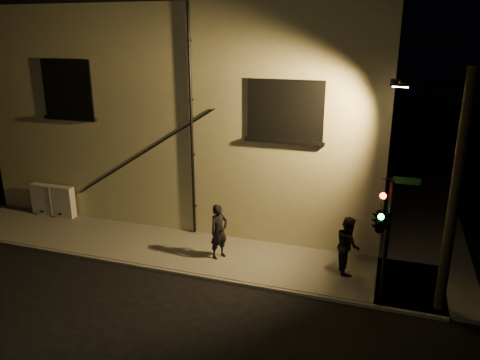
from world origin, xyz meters
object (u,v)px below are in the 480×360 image
(traffic_signal, at_px, (381,219))
(streetlamp_pole, at_px, (451,188))
(utility_cabinet, at_px, (53,200))
(pedestrian_b, at_px, (348,245))
(pedestrian_a, at_px, (219,231))

(traffic_signal, bearing_deg, streetlamp_pole, 8.89)
(utility_cabinet, relative_size, traffic_signal, 0.54)
(pedestrian_b, height_order, traffic_signal, traffic_signal)
(utility_cabinet, bearing_deg, traffic_signal, -10.86)
(pedestrian_b, relative_size, traffic_signal, 0.50)
(streetlamp_pole, bearing_deg, traffic_signal, -171.11)
(utility_cabinet, relative_size, pedestrian_b, 1.07)
(utility_cabinet, distance_m, traffic_signal, 13.47)
(utility_cabinet, height_order, pedestrian_b, pedestrian_b)
(streetlamp_pole, bearing_deg, pedestrian_a, 172.83)
(utility_cabinet, xyz_separation_m, pedestrian_a, (7.95, -1.40, 0.29))
(pedestrian_a, xyz_separation_m, traffic_signal, (5.15, -1.11, 1.55))
(pedestrian_b, bearing_deg, streetlamp_pole, -133.42)
(pedestrian_a, xyz_separation_m, pedestrian_b, (4.23, 0.36, -0.01))
(pedestrian_a, height_order, traffic_signal, traffic_signal)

